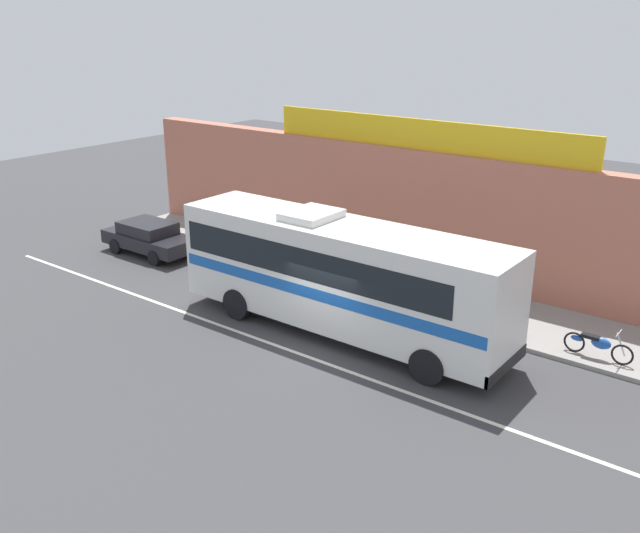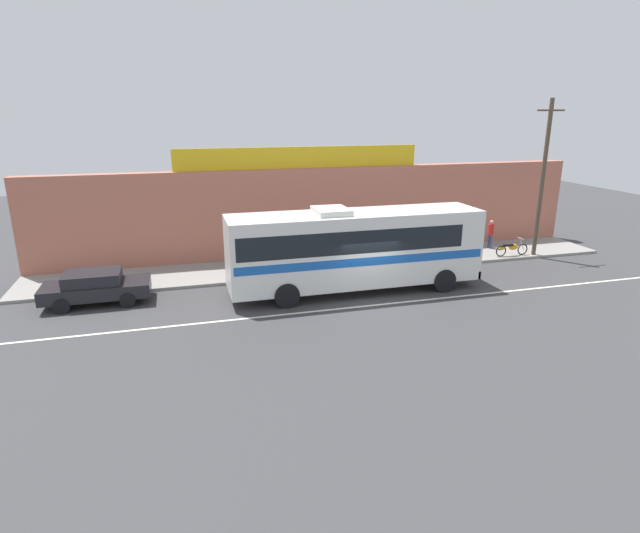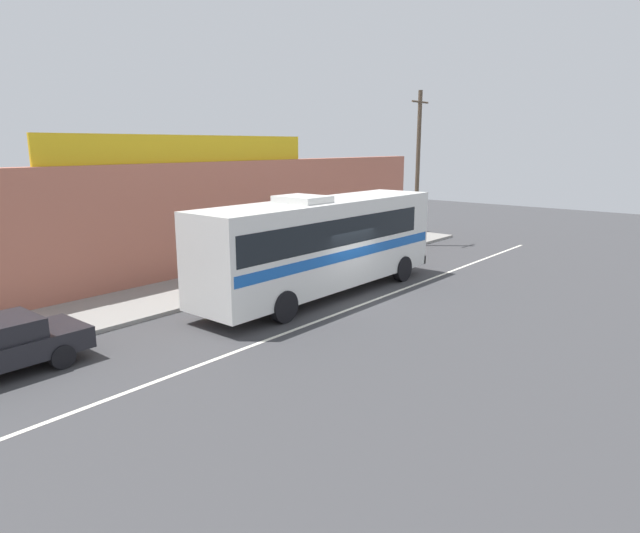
# 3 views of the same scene
# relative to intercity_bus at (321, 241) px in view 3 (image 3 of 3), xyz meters

# --- Properties ---
(ground_plane) EXTENTS (70.00, 70.00, 0.00)m
(ground_plane) POSITION_rel_intercity_bus_xyz_m (0.31, -1.10, -2.06)
(ground_plane) COLOR #3A3A3D
(sidewalk_slab) EXTENTS (30.00, 3.60, 0.14)m
(sidewalk_slab) POSITION_rel_intercity_bus_xyz_m (0.31, 4.10, -1.99)
(sidewalk_slab) COLOR gray
(sidewalk_slab) RESTS_ON ground_plane
(storefront_facade) EXTENTS (30.00, 0.70, 4.80)m
(storefront_facade) POSITION_rel_intercity_bus_xyz_m (0.31, 6.25, 0.34)
(storefront_facade) COLOR #B26651
(storefront_facade) RESTS_ON ground_plane
(storefront_billboard) EXTENTS (12.99, 0.12, 1.10)m
(storefront_billboard) POSITION_rel_intercity_bus_xyz_m (-0.86, 6.25, 3.29)
(storefront_billboard) COLOR gold
(storefront_billboard) RESTS_ON storefront_facade
(road_center_stripe) EXTENTS (30.00, 0.14, 0.01)m
(road_center_stripe) POSITION_rel_intercity_bus_xyz_m (0.31, -1.90, -2.06)
(road_center_stripe) COLOR silver
(road_center_stripe) RESTS_ON ground_plane
(intercity_bus) EXTENTS (11.09, 2.60, 3.78)m
(intercity_bus) POSITION_rel_intercity_bus_xyz_m (0.00, 0.00, 0.00)
(intercity_bus) COLOR silver
(intercity_bus) RESTS_ON ground_plane
(utility_pole) EXTENTS (1.60, 0.22, 8.18)m
(utility_pole) POSITION_rel_intercity_bus_xyz_m (11.38, 2.64, 2.30)
(utility_pole) COLOR brown
(utility_pole) RESTS_ON sidewalk_slab
(motorcycle_purple) EXTENTS (1.97, 0.56, 0.94)m
(motorcycle_purple) POSITION_rel_intercity_bus_xyz_m (7.08, 2.89, -1.50)
(motorcycle_purple) COLOR black
(motorcycle_purple) RESTS_ON sidewalk_slab
(motorcycle_orange) EXTENTS (1.96, 0.56, 0.94)m
(motorcycle_orange) POSITION_rel_intercity_bus_xyz_m (10.02, 2.74, -1.50)
(motorcycle_orange) COLOR black
(motorcycle_orange) RESTS_ON sidewalk_slab
(motorcycle_red) EXTENTS (1.90, 0.56, 0.94)m
(motorcycle_red) POSITION_rel_intercity_bus_xyz_m (3.98, 2.93, -1.50)
(motorcycle_red) COLOR black
(motorcycle_red) RESTS_ON sidewalk_slab
(pedestrian_by_curb) EXTENTS (0.30, 0.48, 1.63)m
(pedestrian_by_curb) POSITION_rel_intercity_bus_xyz_m (9.83, 4.49, -0.98)
(pedestrian_by_curb) COLOR navy
(pedestrian_by_curb) RESTS_ON sidewalk_slab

